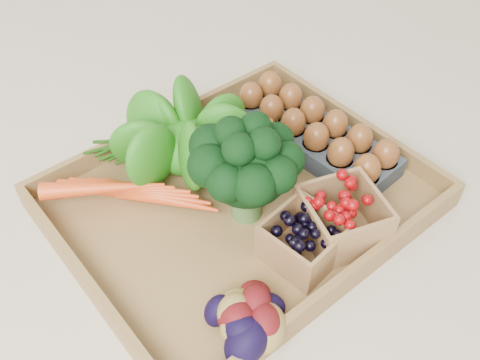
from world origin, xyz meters
TOP-DOWN VIEW (x-y plane):
  - ground at (0.00, 0.00)m, footprint 4.00×4.00m
  - tray at (0.00, 0.00)m, footprint 0.55×0.45m
  - carrots at (-0.12, 0.09)m, footprint 0.19×0.14m
  - lettuce at (-0.02, 0.12)m, footprint 0.15×0.15m
  - broccoli at (-0.01, -0.03)m, footprint 0.17×0.17m
  - cherry_bowl at (0.11, 0.06)m, footprint 0.13×0.13m
  - egg_carton at (0.18, 0.02)m, footprint 0.13×0.32m
  - potatoes at (-0.14, -0.19)m, footprint 0.13×0.13m
  - punnet_blackberry at (0.00, -0.14)m, footprint 0.11×0.11m
  - punnet_raspberry at (0.07, -0.15)m, footprint 0.14×0.14m

SIDE VIEW (x-z plane):
  - ground at x=0.00m, z-range 0.00..0.00m
  - tray at x=0.00m, z-range 0.00..0.01m
  - cherry_bowl at x=0.11m, z-range 0.01..0.05m
  - egg_carton at x=0.18m, z-range 0.01..0.05m
  - carrots at x=-0.12m, z-range 0.01..0.06m
  - punnet_blackberry at x=0.00m, z-range 0.01..0.08m
  - punnet_raspberry at x=0.07m, z-range 0.01..0.09m
  - potatoes at x=-0.14m, z-range 0.01..0.09m
  - broccoli at x=-0.01m, z-range 0.02..0.14m
  - lettuce at x=-0.02m, z-range 0.02..0.17m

